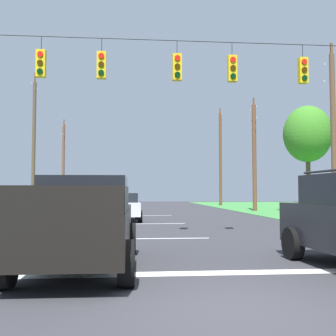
{
  "coord_description": "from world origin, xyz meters",
  "views": [
    {
      "loc": [
        -1.39,
        -5.8,
        1.61
      ],
      "look_at": [
        -0.02,
        9.91,
        2.51
      ],
      "focal_mm": 43.75,
      "sensor_mm": 36.0,
      "label": 1
    }
  ],
  "objects_px": {
    "utility_pole_far_right": "(254,155)",
    "utility_pole_near_left": "(220,158)",
    "utility_pole_mid_right": "(333,131)",
    "utility_pole_distant_left": "(63,163)",
    "tree_roadside_right": "(308,134)",
    "distant_car_far_parked": "(76,204)",
    "distant_car_oncoming": "(122,206)",
    "overhead_signal_span": "(173,115)",
    "utility_pole_distant_right": "(34,144)",
    "pickup_truck": "(82,221)"
  },
  "relations": [
    {
      "from": "utility_pole_far_right",
      "to": "utility_pole_near_left",
      "type": "bearing_deg",
      "value": 89.66
    },
    {
      "from": "utility_pole_near_left",
      "to": "utility_pole_mid_right",
      "type": "bearing_deg",
      "value": -89.9
    },
    {
      "from": "utility_pole_distant_left",
      "to": "tree_roadside_right",
      "type": "relative_size",
      "value": 1.18
    },
    {
      "from": "distant_car_far_parked",
      "to": "utility_pole_mid_right",
      "type": "distance_m",
      "value": 16.63
    },
    {
      "from": "distant_car_oncoming",
      "to": "utility_pole_near_left",
      "type": "bearing_deg",
      "value": 65.55
    },
    {
      "from": "utility_pole_near_left",
      "to": "overhead_signal_span",
      "type": "bearing_deg",
      "value": -105.23
    },
    {
      "from": "distant_car_oncoming",
      "to": "utility_pole_near_left",
      "type": "distance_m",
      "value": 26.17
    },
    {
      "from": "distant_car_far_parked",
      "to": "utility_pole_distant_right",
      "type": "xyz_separation_m",
      "value": [
        -3.87,
        4.39,
        4.49
      ]
    },
    {
      "from": "distant_car_far_parked",
      "to": "utility_pole_mid_right",
      "type": "bearing_deg",
      "value": -30.53
    },
    {
      "from": "distant_car_oncoming",
      "to": "utility_pole_far_right",
      "type": "xyz_separation_m",
      "value": [
        10.58,
        10.08,
        3.8
      ]
    },
    {
      "from": "pickup_truck",
      "to": "utility_pole_distant_left",
      "type": "distance_m",
      "value": 38.54
    },
    {
      "from": "overhead_signal_span",
      "to": "distant_car_far_parked",
      "type": "bearing_deg",
      "value": 110.74
    },
    {
      "from": "distant_car_far_parked",
      "to": "pickup_truck",
      "type": "bearing_deg",
      "value": -81.89
    },
    {
      "from": "distant_car_oncoming",
      "to": "utility_pole_far_right",
      "type": "bearing_deg",
      "value": 43.62
    },
    {
      "from": "overhead_signal_span",
      "to": "tree_roadside_right",
      "type": "xyz_separation_m",
      "value": [
        12.22,
        16.38,
        1.75
      ]
    },
    {
      "from": "utility_pole_distant_left",
      "to": "tree_roadside_right",
      "type": "distance_m",
      "value": 26.76
    },
    {
      "from": "utility_pole_mid_right",
      "to": "utility_pole_near_left",
      "type": "distance_m",
      "value": 26.45
    },
    {
      "from": "distant_car_far_parked",
      "to": "tree_roadside_right",
      "type": "distance_m",
      "value": 18.39
    },
    {
      "from": "pickup_truck",
      "to": "distant_car_far_parked",
      "type": "xyz_separation_m",
      "value": [
        -2.71,
        19.05,
        -0.18
      ]
    },
    {
      "from": "utility_pole_distant_right",
      "to": "utility_pole_distant_left",
      "type": "bearing_deg",
      "value": 90.39
    },
    {
      "from": "tree_roadside_right",
      "to": "distant_car_oncoming",
      "type": "bearing_deg",
      "value": -150.93
    },
    {
      "from": "utility_pole_distant_right",
      "to": "tree_roadside_right",
      "type": "xyz_separation_m",
      "value": [
        21.28,
        -1.73,
        0.78
      ]
    },
    {
      "from": "utility_pole_mid_right",
      "to": "utility_pole_distant_left",
      "type": "height_order",
      "value": "utility_pole_distant_left"
    },
    {
      "from": "distant_car_far_parked",
      "to": "utility_pole_distant_right",
      "type": "relative_size",
      "value": 0.41
    },
    {
      "from": "distant_car_oncoming",
      "to": "utility_pole_mid_right",
      "type": "relative_size",
      "value": 0.47
    },
    {
      "from": "overhead_signal_span",
      "to": "utility_pole_distant_left",
      "type": "height_order",
      "value": "utility_pole_distant_left"
    },
    {
      "from": "utility_pole_distant_right",
      "to": "utility_pole_mid_right",
      "type": "bearing_deg",
      "value": -35.32
    },
    {
      "from": "distant_car_far_parked",
      "to": "utility_pole_near_left",
      "type": "relative_size",
      "value": 0.39
    },
    {
      "from": "distant_car_oncoming",
      "to": "distant_car_far_parked",
      "type": "bearing_deg",
      "value": 121.75
    },
    {
      "from": "distant_car_far_parked",
      "to": "utility_pole_far_right",
      "type": "bearing_deg",
      "value": 19.39
    },
    {
      "from": "distant_car_oncoming",
      "to": "distant_car_far_parked",
      "type": "distance_m",
      "value": 6.14
    },
    {
      "from": "utility_pole_near_left",
      "to": "distant_car_oncoming",
      "type": "bearing_deg",
      "value": -114.45
    },
    {
      "from": "utility_pole_distant_right",
      "to": "tree_roadside_right",
      "type": "relative_size",
      "value": 1.31
    },
    {
      "from": "distant_car_far_parked",
      "to": "utility_pole_mid_right",
      "type": "relative_size",
      "value": 0.48
    },
    {
      "from": "utility_pole_mid_right",
      "to": "utility_pole_far_right",
      "type": "height_order",
      "value": "utility_pole_far_right"
    },
    {
      "from": "pickup_truck",
      "to": "distant_car_far_parked",
      "type": "bearing_deg",
      "value": 98.11
    },
    {
      "from": "utility_pole_mid_right",
      "to": "utility_pole_far_right",
      "type": "bearing_deg",
      "value": 90.55
    },
    {
      "from": "utility_pole_near_left",
      "to": "tree_roadside_right",
      "type": "distance_m",
      "value": 15.96
    },
    {
      "from": "distant_car_oncoming",
      "to": "tree_roadside_right",
      "type": "distance_m",
      "value": 17.06
    },
    {
      "from": "utility_pole_distant_left",
      "to": "distant_car_far_parked",
      "type": "bearing_deg",
      "value": -78.03
    },
    {
      "from": "utility_pole_distant_left",
      "to": "tree_roadside_right",
      "type": "bearing_deg",
      "value": -36.89
    },
    {
      "from": "distant_car_far_parked",
      "to": "tree_roadside_right",
      "type": "xyz_separation_m",
      "value": [
        17.41,
        2.67,
        5.28
      ]
    },
    {
      "from": "overhead_signal_span",
      "to": "utility_pole_far_right",
      "type": "xyz_separation_m",
      "value": [
        8.62,
        18.57,
        0.28
      ]
    },
    {
      "from": "utility_pole_near_left",
      "to": "tree_roadside_right",
      "type": "height_order",
      "value": "utility_pole_near_left"
    },
    {
      "from": "utility_pole_far_right",
      "to": "distant_car_far_parked",
      "type": "bearing_deg",
      "value": -160.61
    },
    {
      "from": "utility_pole_distant_left",
      "to": "overhead_signal_span",
      "type": "bearing_deg",
      "value": -74.23
    },
    {
      "from": "overhead_signal_span",
      "to": "utility_pole_mid_right",
      "type": "bearing_deg",
      "value": 32.16
    },
    {
      "from": "utility_pole_mid_right",
      "to": "utility_pole_distant_right",
      "type": "relative_size",
      "value": 0.84
    },
    {
      "from": "pickup_truck",
      "to": "utility_pole_distant_right",
      "type": "relative_size",
      "value": 0.5
    },
    {
      "from": "overhead_signal_span",
      "to": "tree_roadside_right",
      "type": "relative_size",
      "value": 1.84
    }
  ]
}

